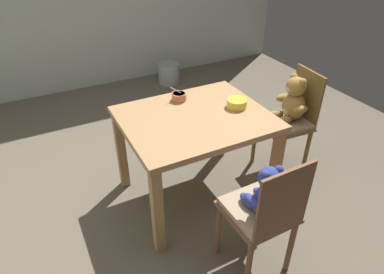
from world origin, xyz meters
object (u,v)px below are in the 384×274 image
teddy_chair_near_right (290,111)px  porridge_bowl_yellow_near_right (237,103)px  porridge_bowl_terracotta_far_center (179,96)px  dining_table (195,129)px  teddy_chair_near_front (264,205)px  metal_pail (169,73)px

teddy_chair_near_right → porridge_bowl_yellow_near_right: teddy_chair_near_right is taller
porridge_bowl_terracotta_far_center → teddy_chair_near_right: bearing=-19.7°
dining_table → teddy_chair_near_right: teddy_chair_near_right is taller
teddy_chair_near_front → porridge_bowl_terracotta_far_center: teddy_chair_near_front is taller
teddy_chair_near_right → metal_pail: size_ratio=3.06×
metal_pail → teddy_chair_near_front: bearing=-103.3°
teddy_chair_near_right → porridge_bowl_yellow_near_right: 0.58m
teddy_chair_near_front → porridge_bowl_yellow_near_right: bearing=-22.8°
porridge_bowl_terracotta_far_center → metal_pail: porridge_bowl_terracotta_far_center is taller
dining_table → porridge_bowl_yellow_near_right: size_ratio=6.90×
teddy_chair_near_front → metal_pail: 3.05m
teddy_chair_near_front → teddy_chair_near_right: bearing=-49.4°
metal_pail → porridge_bowl_yellow_near_right: bearing=-100.2°
dining_table → teddy_chair_near_front: 0.79m
dining_table → porridge_bowl_terracotta_far_center: size_ratio=8.66×
porridge_bowl_yellow_near_right → teddy_chair_near_right: bearing=-1.4°
dining_table → porridge_bowl_yellow_near_right: (0.34, -0.02, 0.14)m
teddy_chair_near_front → porridge_bowl_terracotta_far_center: size_ratio=7.52×
porridge_bowl_terracotta_far_center → dining_table: bearing=-91.4°
dining_table → porridge_bowl_yellow_near_right: porridge_bowl_yellow_near_right is taller
teddy_chair_near_right → metal_pail: (-0.15, 2.18, -0.44)m
dining_table → teddy_chair_near_front: teddy_chair_near_front is taller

